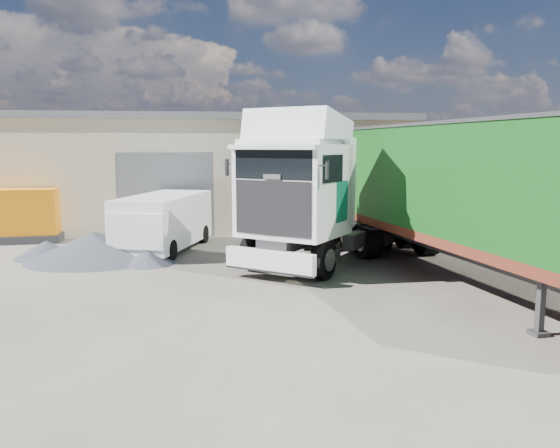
{
  "coord_description": "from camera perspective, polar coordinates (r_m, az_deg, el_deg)",
  "views": [
    {
      "loc": [
        -0.02,
        -13.58,
        3.9
      ],
      "look_at": [
        2.02,
        3.0,
        1.49
      ],
      "focal_mm": 35.0,
      "sensor_mm": 36.0,
      "label": 1
    }
  ],
  "objects": [
    {
      "name": "tractor_unit",
      "position": [
        17.54,
        2.94,
        2.31
      ],
      "size": [
        6.62,
        7.53,
        5.0
      ],
      "rotation": [
        0.0,
        0.0,
        -0.64
      ],
      "color": "black",
      "rests_on": "ground"
    },
    {
      "name": "box_trailer",
      "position": [
        16.28,
        18.56,
        3.77
      ],
      "size": [
        4.86,
        13.91,
        4.53
      ],
      "rotation": [
        0.0,
        0.0,
        0.15
      ],
      "color": "#2D2D30",
      "rests_on": "ground"
    },
    {
      "name": "gravel_heap",
      "position": [
        19.77,
        -18.92,
        -2.26
      ],
      "size": [
        5.79,
        5.06,
        0.99
      ],
      "rotation": [
        0.0,
        0.0,
        0.06
      ],
      "color": "#20232B",
      "rests_on": "ground"
    },
    {
      "name": "panel_van",
      "position": [
        20.67,
        -12.23,
        0.15
      ],
      "size": [
        3.5,
        5.45,
        2.07
      ],
      "rotation": [
        0.0,
        0.0,
        -0.31
      ],
      "color": "black",
      "rests_on": "ground"
    },
    {
      "name": "ground",
      "position": [
        14.13,
        -6.71,
        -7.88
      ],
      "size": [
        120.0,
        120.0,
        0.0
      ],
      "primitive_type": "plane",
      "color": "#282620",
      "rests_on": "ground"
    },
    {
      "name": "brick_boundary_wall",
      "position": [
        22.87,
        23.31,
        0.88
      ],
      "size": [
        0.35,
        26.0,
        2.5
      ],
      "primitive_type": "cube",
      "color": "maroon",
      "rests_on": "ground"
    },
    {
      "name": "orange_skip",
      "position": [
        24.88,
        -25.65,
        0.57
      ],
      "size": [
        3.62,
        2.41,
        2.17
      ],
      "rotation": [
        0.0,
        0.0,
        0.07
      ],
      "color": "#2D2D30",
      "rests_on": "ground"
    },
    {
      "name": "warehouse",
      "position": [
        30.2,
        -18.5,
        5.43
      ],
      "size": [
        30.6,
        12.6,
        5.42
      ],
      "color": "#BCB291",
      "rests_on": "ground"
    }
  ]
}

